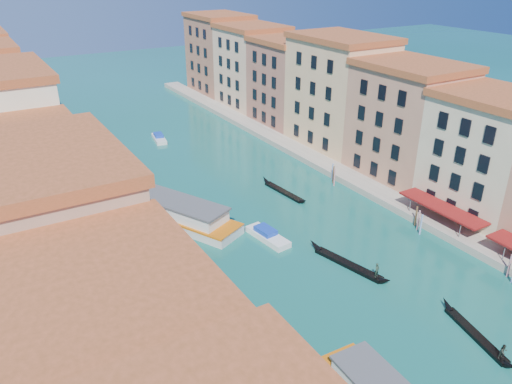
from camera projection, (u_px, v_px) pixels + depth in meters
left_bank_palazzos at (16, 168)px, 61.41m from camera, size 12.80×128.40×21.00m
right_bank_palazzos at (360, 105)px, 87.49m from camera, size 12.80×128.40×21.00m
quay at (321, 163)px, 87.73m from camera, size 4.00×140.00×1.00m
mooring_poles_right at (492, 261)px, 57.89m from camera, size 1.44×54.24×3.20m
vaporetto_far at (169, 209)px, 69.37m from camera, size 14.24×22.20×3.31m
gondola_fore at (348, 263)px, 59.11m from camera, size 3.68×12.07×2.43m
gondola_right at (477, 335)px, 47.87m from camera, size 3.23×10.58×2.13m
gondola_far at (283, 191)px, 77.61m from camera, size 1.90×11.09×1.57m
motorboat_mid at (267, 235)px, 64.76m from camera, size 2.99×7.09×1.42m
motorboat_far at (159, 138)px, 99.83m from camera, size 2.96×6.49×1.29m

